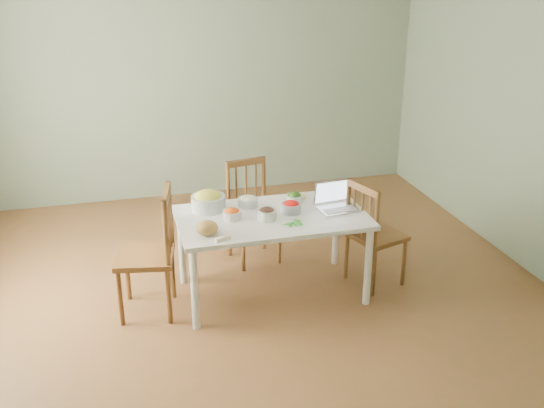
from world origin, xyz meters
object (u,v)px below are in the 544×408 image
object	(u,v)px
bread_boule	(207,228)
laptop	(338,198)
dining_table	(272,255)
chair_right	(377,233)
bowl_squash	(208,200)
chair_far	(254,213)
chair_left	(145,253)

from	to	relation	value
bread_boule	laptop	size ratio (longest dim) A/B	0.53
dining_table	chair_right	xyz separation A→B (m)	(0.92, -0.04, 0.11)
bowl_squash	chair_far	bearing A→B (deg)	39.21
chair_left	laptop	distance (m)	1.63
chair_right	bread_boule	xyz separation A→B (m)	(-1.49, -0.18, 0.30)
chair_far	bowl_squash	size ratio (longest dim) A/B	3.30
laptop	dining_table	bearing A→B (deg)	170.18
dining_table	chair_right	distance (m)	0.93
bread_boule	bowl_squash	xyz separation A→B (m)	(0.09, 0.48, 0.03)
chair_left	bread_boule	xyz separation A→B (m)	(0.47, -0.21, 0.26)
chair_right	bowl_squash	size ratio (longest dim) A/B	3.32
chair_left	bowl_squash	world-z (taller)	chair_left
chair_far	chair_left	size ratio (longest dim) A/B	0.91
bread_boule	bowl_squash	bearing A→B (deg)	79.20
dining_table	chair_right	world-z (taller)	chair_right
chair_right	laptop	world-z (taller)	chair_right
chair_far	bread_boule	size ratio (longest dim) A/B	5.56
chair_right	bread_boule	distance (m)	1.53
bowl_squash	laptop	distance (m)	1.08
chair_left	chair_far	bearing A→B (deg)	133.21
chair_far	dining_table	bearing A→B (deg)	-99.65
dining_table	chair_left	bearing A→B (deg)	-179.06
dining_table	chair_left	size ratio (longest dim) A/B	1.48
dining_table	bowl_squash	size ratio (longest dim) A/B	5.38
chair_far	bowl_squash	xyz separation A→B (m)	(-0.48, -0.39, 0.33)
bread_boule	bowl_squash	distance (m)	0.49
bread_boule	dining_table	bearing A→B (deg)	21.74
chair_left	bowl_squash	xyz separation A→B (m)	(0.56, 0.27, 0.28)
laptop	chair_far	bearing A→B (deg)	123.20
bread_boule	chair_right	bearing A→B (deg)	7.00
chair_right	bread_boule	world-z (taller)	chair_right
chair_far	chair_right	distance (m)	1.15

